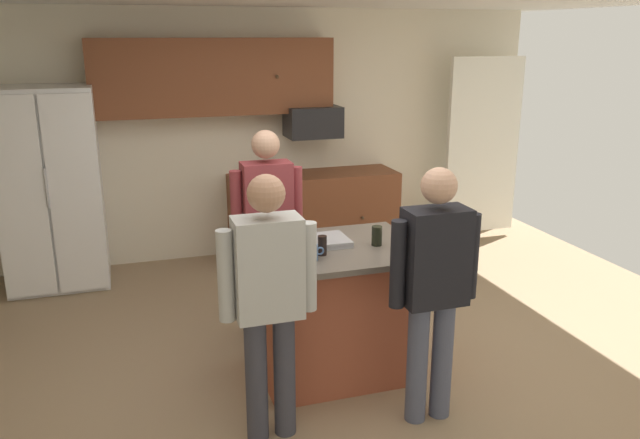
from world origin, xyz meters
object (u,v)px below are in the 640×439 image
person_elder_center (267,219)px  glass_pilsner (377,236)px  kitchen_island (333,309)px  glass_stout_tall (322,246)px  microwave_over_range (313,122)px  serving_tray (316,242)px  refrigerator (51,189)px  person_guest_by_door (269,293)px  mug_ceramic_white (312,253)px  tumbler_amber (271,230)px  person_guest_right (434,281)px

person_elder_center → glass_pilsner: size_ratio=12.14×
kitchen_island → glass_stout_tall: (-0.12, -0.13, 0.53)m
microwave_over_range → glass_stout_tall: size_ratio=4.27×
glass_pilsner → serving_tray: bearing=160.8°
refrigerator → microwave_over_range: size_ratio=3.37×
microwave_over_range → serving_tray: 2.57m
kitchen_island → microwave_over_range: bearing=76.0°
microwave_over_range → kitchen_island: (-0.62, -2.51, -0.97)m
refrigerator → serving_tray: bearing=-50.8°
kitchen_island → person_guest_by_door: bearing=-134.1°
mug_ceramic_white → glass_stout_tall: 0.12m
microwave_over_range → mug_ceramic_white: bearing=-107.2°
microwave_over_range → person_guest_by_door: 3.40m
person_elder_center → glass_stout_tall: size_ratio=12.54×
microwave_over_range → tumbler_amber: 2.47m
kitchen_island → serving_tray: bearing=138.2°
person_guest_right → tumbler_amber: bearing=8.9°
refrigerator → person_elder_center: 2.34m
kitchen_island → glass_pilsner: 0.61m
person_elder_center → person_guest_by_door: bearing=-33.1°
kitchen_island → mug_ceramic_white: (-0.21, -0.20, 0.51)m
glass_stout_tall → glass_pilsner: 0.43m
kitchen_island → glass_stout_tall: 0.56m
tumbler_amber → person_guest_right: bearing=-53.6°
kitchen_island → mug_ceramic_white: size_ratio=9.48×
glass_pilsner → serving_tray: size_ratio=0.31×
person_elder_center → person_guest_by_door: person_elder_center is taller
person_guest_right → person_elder_center: 1.64m
glass_pilsner → tumbler_amber: 0.74m
person_guest_right → tumbler_amber: size_ratio=10.90×
refrigerator → glass_stout_tall: size_ratio=14.39×
person_guest_right → tumbler_amber: 1.27m
person_guest_by_door → mug_ceramic_white: person_guest_by_door is taller
refrigerator → glass_stout_tall: refrigerator is taller
microwave_over_range → person_guest_right: same height
kitchen_island → person_elder_center: (-0.28, 0.77, 0.47)m
kitchen_island → person_elder_center: bearing=110.2°
serving_tray → person_guest_right: bearing=-59.8°
person_guest_by_door → tumbler_amber: (0.23, 0.90, 0.09)m
refrigerator → person_guest_right: (2.36, -3.12, -0.02)m
person_elder_center → glass_pilsner: bearing=15.1°
mug_ceramic_white → tumbler_amber: 0.51m
tumbler_amber → refrigerator: bearing=127.4°
glass_stout_tall → serving_tray: size_ratio=0.30×
microwave_over_range → person_guest_by_door: (-1.22, -3.12, -0.53)m
mug_ceramic_white → person_elder_center: bearing=94.1°
glass_stout_tall → person_elder_center: bearing=100.1°
serving_tray → kitchen_island: bearing=-41.8°
microwave_over_range → person_elder_center: (-0.91, -1.74, -0.50)m
mug_ceramic_white → tumbler_amber: (-0.15, 0.49, 0.02)m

